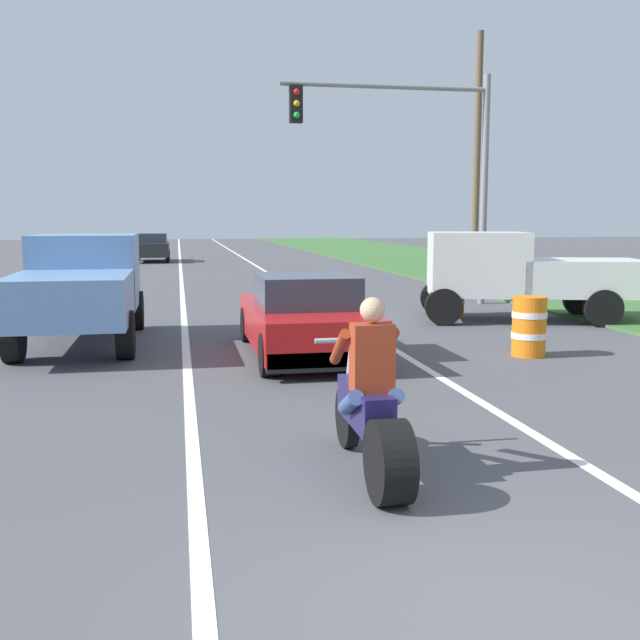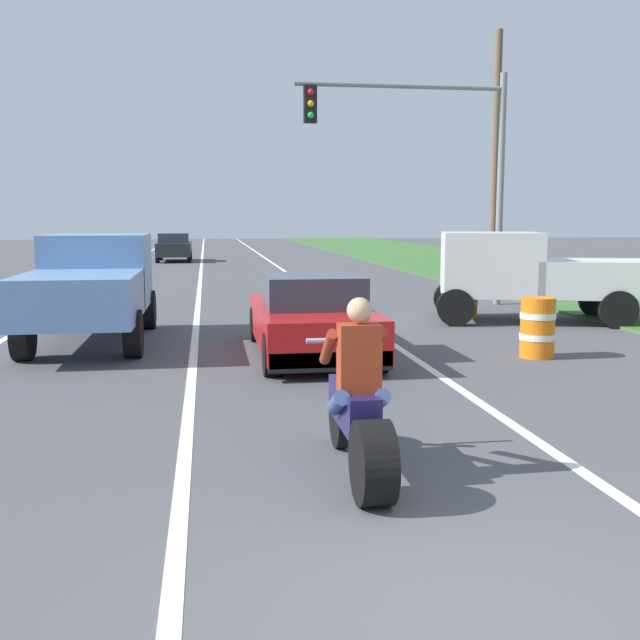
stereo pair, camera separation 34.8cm
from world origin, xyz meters
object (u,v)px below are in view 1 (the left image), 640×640
(pickup_truck_left_lane_light_blue, at_px, (81,284))
(distant_car_far_ahead, at_px, (152,247))
(pickup_truck_right_shoulder_white, at_px, (519,272))
(construction_barrel_mid, at_px, (452,296))
(traffic_light_mast_near, at_px, (421,149))
(construction_barrel_nearest, at_px, (529,326))
(sports_car_red, at_px, (305,319))
(motorcycle_with_rider, at_px, (372,413))

(pickup_truck_left_lane_light_blue, distance_m, distant_car_far_ahead, 26.65)
(pickup_truck_right_shoulder_white, height_order, construction_barrel_mid, pickup_truck_right_shoulder_white)
(traffic_light_mast_near, xyz_separation_m, distant_car_far_ahead, (-7.60, 21.77, -3.28))
(pickup_truck_right_shoulder_white, relative_size, construction_barrel_nearest, 5.14)
(pickup_truck_right_shoulder_white, distance_m, construction_barrel_nearest, 4.53)
(sports_car_red, xyz_separation_m, distant_car_far_ahead, (-3.40, 28.54, 0.14))
(motorcycle_with_rider, relative_size, pickup_truck_left_lane_light_blue, 0.46)
(construction_barrel_nearest, bearing_deg, distant_car_far_ahead, 103.62)
(sports_car_red, relative_size, traffic_light_mast_near, 0.72)
(traffic_light_mast_near, bearing_deg, pickup_truck_left_lane_light_blue, -148.67)
(motorcycle_with_rider, height_order, distant_car_far_ahead, motorcycle_with_rider)
(traffic_light_mast_near, bearing_deg, construction_barrel_nearest, -94.00)
(traffic_light_mast_near, bearing_deg, sports_car_red, -121.82)
(traffic_light_mast_near, bearing_deg, motorcycle_with_rider, -109.87)
(construction_barrel_mid, relative_size, distant_car_far_ahead, 0.25)
(motorcycle_with_rider, relative_size, construction_barrel_nearest, 2.21)
(pickup_truck_left_lane_light_blue, height_order, construction_barrel_nearest, pickup_truck_left_lane_light_blue)
(motorcycle_with_rider, distance_m, distant_car_far_ahead, 34.68)
(sports_car_red, relative_size, distant_car_far_ahead, 1.08)
(motorcycle_with_rider, xyz_separation_m, traffic_light_mast_near, (4.62, 12.78, 3.46))
(construction_barrel_mid, bearing_deg, motorcycle_with_rider, -114.13)
(construction_barrel_nearest, distance_m, distant_car_far_ahead, 30.08)
(pickup_truck_right_shoulder_white, bearing_deg, pickup_truck_left_lane_light_blue, -170.57)
(sports_car_red, xyz_separation_m, traffic_light_mast_near, (4.20, 6.77, 3.43))
(traffic_light_mast_near, xyz_separation_m, construction_barrel_nearest, (-0.52, -7.46, -3.55))
(pickup_truck_right_shoulder_white, xyz_separation_m, construction_barrel_nearest, (-1.76, -4.13, -0.60))
(motorcycle_with_rider, height_order, pickup_truck_left_lane_light_blue, pickup_truck_left_lane_light_blue)
(sports_car_red, height_order, distant_car_far_ahead, distant_car_far_ahead)
(sports_car_red, bearing_deg, traffic_light_mast_near, 58.18)
(construction_barrel_mid, bearing_deg, traffic_light_mast_near, 89.65)
(sports_car_red, distance_m, construction_barrel_nearest, 3.75)
(construction_barrel_nearest, xyz_separation_m, construction_barrel_mid, (0.51, 4.96, 0.00))
(pickup_truck_right_shoulder_white, bearing_deg, construction_barrel_nearest, -113.10)
(construction_barrel_mid, bearing_deg, pickup_truck_right_shoulder_white, -33.60)
(pickup_truck_right_shoulder_white, bearing_deg, construction_barrel_mid, 146.40)
(motorcycle_with_rider, bearing_deg, pickup_truck_right_shoulder_white, 58.19)
(traffic_light_mast_near, xyz_separation_m, construction_barrel_mid, (-0.02, -2.50, -3.55))
(motorcycle_with_rider, xyz_separation_m, construction_barrel_nearest, (4.10, 5.31, -0.09))
(pickup_truck_left_lane_light_blue, xyz_separation_m, pickup_truck_right_shoulder_white, (9.24, 1.53, 0.00))
(pickup_truck_right_shoulder_white, bearing_deg, motorcycle_with_rider, -121.81)
(motorcycle_with_rider, bearing_deg, construction_barrel_nearest, 52.37)
(motorcycle_with_rider, bearing_deg, traffic_light_mast_near, 70.13)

